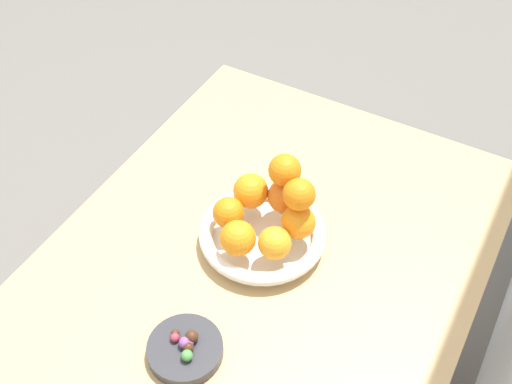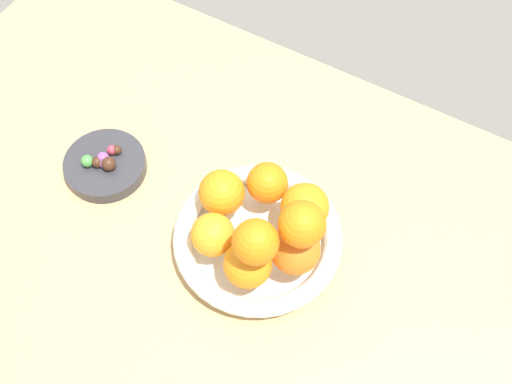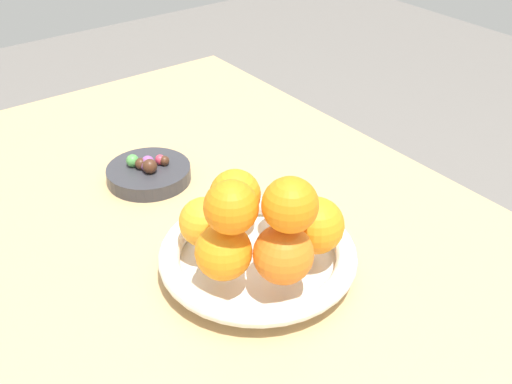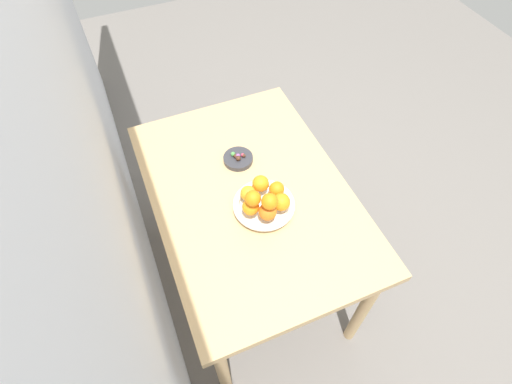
{
  "view_description": "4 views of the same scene",
  "coord_description": "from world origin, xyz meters",
  "px_view_note": "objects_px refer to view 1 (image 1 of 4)",
  "views": [
    {
      "loc": [
        0.59,
        0.35,
        1.69
      ],
      "look_at": [
        -0.1,
        -0.04,
        0.86
      ],
      "focal_mm": 45.0,
      "sensor_mm": 36.0,
      "label": 1
    },
    {
      "loc": [
        -0.3,
        0.35,
        1.56
      ],
      "look_at": [
        -0.07,
        -0.05,
        0.83
      ],
      "focal_mm": 45.0,
      "sensor_mm": 36.0,
      "label": 2
    },
    {
      "loc": [
        -0.58,
        0.35,
        1.25
      ],
      "look_at": [
        -0.08,
        -0.03,
        0.84
      ],
      "focal_mm": 45.0,
      "sensor_mm": 36.0,
      "label": 3
    },
    {
      "loc": [
        -0.89,
        0.35,
        2.01
      ],
      "look_at": [
        -0.06,
        -0.0,
        0.81
      ],
      "focal_mm": 28.0,
      "sensor_mm": 36.0,
      "label": 4
    }
  ],
  "objects_px": {
    "orange_5": "(285,196)",
    "candy_ball_2": "(184,343)",
    "orange_0": "(251,191)",
    "candy_ball_1": "(190,343)",
    "orange_7": "(299,194)",
    "candy_ball_0": "(175,337)",
    "orange_4": "(298,222)",
    "candy_ball_4": "(185,354)",
    "dining_table": "(247,308)",
    "orange_1": "(228,213)",
    "orange_6": "(285,170)",
    "candy_ball_5": "(188,347)",
    "orange_2": "(238,238)",
    "candy_dish": "(185,350)",
    "orange_3": "(275,243)",
    "candy_ball_3": "(175,334)",
    "fruit_bowl": "(262,234)",
    "candy_ball_6": "(192,337)"
  },
  "relations": [
    {
      "from": "dining_table",
      "to": "candy_ball_1",
      "type": "height_order",
      "value": "candy_ball_1"
    },
    {
      "from": "candy_ball_1",
      "to": "candy_ball_4",
      "type": "distance_m",
      "value": 0.02
    },
    {
      "from": "candy_ball_4",
      "to": "dining_table",
      "type": "bearing_deg",
      "value": 178.8
    },
    {
      "from": "orange_7",
      "to": "candy_ball_0",
      "type": "relative_size",
      "value": 3.85
    },
    {
      "from": "orange_1",
      "to": "candy_ball_2",
      "type": "distance_m",
      "value": 0.26
    },
    {
      "from": "orange_2",
      "to": "candy_ball_5",
      "type": "bearing_deg",
      "value": 7.36
    },
    {
      "from": "orange_7",
      "to": "candy_ball_3",
      "type": "bearing_deg",
      "value": -14.96
    },
    {
      "from": "orange_6",
      "to": "dining_table",
      "type": "bearing_deg",
      "value": 3.73
    },
    {
      "from": "orange_1",
      "to": "candy_dish",
      "type": "bearing_deg",
      "value": 14.32
    },
    {
      "from": "candy_ball_0",
      "to": "candy_ball_3",
      "type": "height_order",
      "value": "same"
    },
    {
      "from": "orange_0",
      "to": "orange_6",
      "type": "bearing_deg",
      "value": 110.66
    },
    {
      "from": "orange_0",
      "to": "orange_4",
      "type": "bearing_deg",
      "value": 77.7
    },
    {
      "from": "candy_dish",
      "to": "candy_ball_4",
      "type": "distance_m",
      "value": 0.03
    },
    {
      "from": "orange_5",
      "to": "fruit_bowl",
      "type": "bearing_deg",
      "value": -11.91
    },
    {
      "from": "candy_dish",
      "to": "candy_ball_0",
      "type": "height_order",
      "value": "candy_ball_0"
    },
    {
      "from": "orange_2",
      "to": "orange_4",
      "type": "relative_size",
      "value": 1.01
    },
    {
      "from": "orange_0",
      "to": "orange_6",
      "type": "height_order",
      "value": "orange_6"
    },
    {
      "from": "orange_3",
      "to": "orange_5",
      "type": "bearing_deg",
      "value": -162.49
    },
    {
      "from": "candy_dish",
      "to": "candy_ball_2",
      "type": "height_order",
      "value": "candy_ball_2"
    },
    {
      "from": "fruit_bowl",
      "to": "orange_1",
      "type": "height_order",
      "value": "orange_1"
    },
    {
      "from": "dining_table",
      "to": "orange_7",
      "type": "height_order",
      "value": "orange_7"
    },
    {
      "from": "orange_0",
      "to": "orange_5",
      "type": "distance_m",
      "value": 0.07
    },
    {
      "from": "orange_4",
      "to": "candy_ball_6",
      "type": "xyz_separation_m",
      "value": [
        0.27,
        -0.05,
        -0.04
      ]
    },
    {
      "from": "fruit_bowl",
      "to": "orange_4",
      "type": "relative_size",
      "value": 3.73
    },
    {
      "from": "orange_0",
      "to": "candy_ball_1",
      "type": "relative_size",
      "value": 4.8
    },
    {
      "from": "orange_5",
      "to": "candy_ball_2",
      "type": "height_order",
      "value": "orange_5"
    },
    {
      "from": "candy_ball_3",
      "to": "candy_dish",
      "type": "bearing_deg",
      "value": 70.56
    },
    {
      "from": "candy_ball_4",
      "to": "fruit_bowl",
      "type": "bearing_deg",
      "value": -176.98
    },
    {
      "from": "dining_table",
      "to": "orange_5",
      "type": "height_order",
      "value": "orange_5"
    },
    {
      "from": "candy_dish",
      "to": "orange_2",
      "type": "distance_m",
      "value": 0.21
    },
    {
      "from": "orange_4",
      "to": "orange_0",
      "type": "bearing_deg",
      "value": -102.3
    },
    {
      "from": "fruit_bowl",
      "to": "candy_ball_3",
      "type": "xyz_separation_m",
      "value": [
        0.26,
        -0.02,
        0.01
      ]
    },
    {
      "from": "orange_1",
      "to": "candy_ball_1",
      "type": "relative_size",
      "value": 4.22
    },
    {
      "from": "orange_6",
      "to": "orange_0",
      "type": "bearing_deg",
      "value": -69.34
    },
    {
      "from": "orange_2",
      "to": "candy_ball_2",
      "type": "height_order",
      "value": "orange_2"
    },
    {
      "from": "orange_3",
      "to": "orange_5",
      "type": "xyz_separation_m",
      "value": [
        -0.11,
        -0.03,
        0.0
      ]
    },
    {
      "from": "orange_2",
      "to": "orange_3",
      "type": "distance_m",
      "value": 0.07
    },
    {
      "from": "candy_ball_0",
      "to": "candy_ball_4",
      "type": "relative_size",
      "value": 0.8
    },
    {
      "from": "orange_2",
      "to": "candy_ball_4",
      "type": "distance_m",
      "value": 0.22
    },
    {
      "from": "orange_1",
      "to": "candy_ball_6",
      "type": "relative_size",
      "value": 2.73
    },
    {
      "from": "orange_3",
      "to": "candy_ball_4",
      "type": "xyz_separation_m",
      "value": [
        0.24,
        -0.03,
        -0.04
      ]
    },
    {
      "from": "candy_ball_2",
      "to": "orange_3",
      "type": "bearing_deg",
      "value": 168.89
    },
    {
      "from": "orange_3",
      "to": "orange_7",
      "type": "xyz_separation_m",
      "value": [
        -0.07,
        0.01,
        0.06
      ]
    },
    {
      "from": "candy_dish",
      "to": "orange_3",
      "type": "distance_m",
      "value": 0.24
    },
    {
      "from": "candy_ball_6",
      "to": "orange_3",
      "type": "bearing_deg",
      "value": 169.33
    },
    {
      "from": "orange_0",
      "to": "orange_5",
      "type": "relative_size",
      "value": 1.0
    },
    {
      "from": "orange_0",
      "to": "candy_ball_3",
      "type": "distance_m",
      "value": 0.31
    },
    {
      "from": "candy_ball_2",
      "to": "orange_6",
      "type": "bearing_deg",
      "value": 179.04
    },
    {
      "from": "candy_ball_4",
      "to": "candy_dish",
      "type": "bearing_deg",
      "value": -143.48
    },
    {
      "from": "orange_6",
      "to": "candy_ball_5",
      "type": "distance_m",
      "value": 0.35
    }
  ]
}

